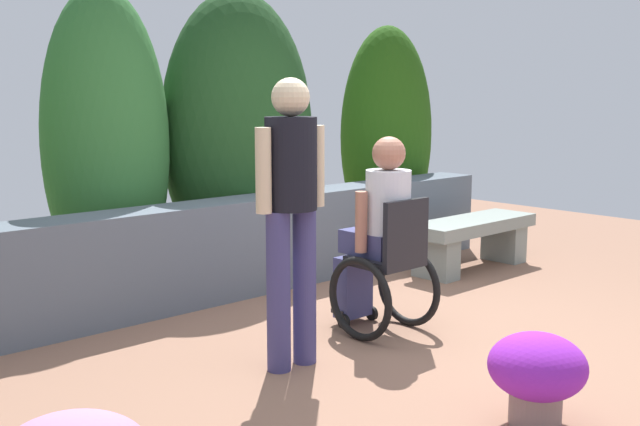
{
  "coord_description": "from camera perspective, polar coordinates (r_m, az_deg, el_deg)",
  "views": [
    {
      "loc": [
        -3.51,
        -3.07,
        1.61
      ],
      "look_at": [
        -0.33,
        0.4,
        0.85
      ],
      "focal_mm": 41.9,
      "sensor_mm": 36.0,
      "label": 1
    }
  ],
  "objects": [
    {
      "name": "ground_plane",
      "position": [
        4.93,
        6.12,
        -9.93
      ],
      "size": [
        11.69,
        11.69,
        0.0
      ],
      "primitive_type": "plane",
      "color": "#906751"
    },
    {
      "name": "stone_retaining_wall",
      "position": [
        6.06,
        -6.06,
        -2.53
      ],
      "size": [
        5.62,
        0.4,
        0.77
      ],
      "primitive_type": "cube",
      "color": "slate",
      "rests_on": "ground"
    },
    {
      "name": "person_standing_companion",
      "position": [
        4.3,
        -2.21,
        0.76
      ],
      "size": [
        0.49,
        0.3,
        1.7
      ],
      "rotation": [
        0.0,
        0.0,
        -0.07
      ],
      "color": "#3D3B6F",
      "rests_on": "ground"
    },
    {
      "name": "stone_bench",
      "position": [
        7.0,
        11.52,
        -1.72
      ],
      "size": [
        1.39,
        0.46,
        0.47
      ],
      "rotation": [
        0.0,
        0.0,
        -0.04
      ],
      "color": "gray",
      "rests_on": "ground"
    },
    {
      "name": "hedge_backdrop",
      "position": [
        6.33,
        -10.96,
        5.5
      ],
      "size": [
        6.28,
        1.21,
        2.5
      ],
      "color": "#225210",
      "rests_on": "ground"
    },
    {
      "name": "flower_pot_purple_near",
      "position": [
        3.86,
        16.24,
        -11.61
      ],
      "size": [
        0.48,
        0.48,
        0.46
      ],
      "color": "gray",
      "rests_on": "ground"
    },
    {
      "name": "person_in_wheelchair",
      "position": [
        5.02,
        4.72,
        -2.22
      ],
      "size": [
        0.53,
        0.66,
        1.33
      ],
      "rotation": [
        0.0,
        0.0,
        -0.03
      ],
      "color": "black",
      "rests_on": "ground"
    }
  ]
}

